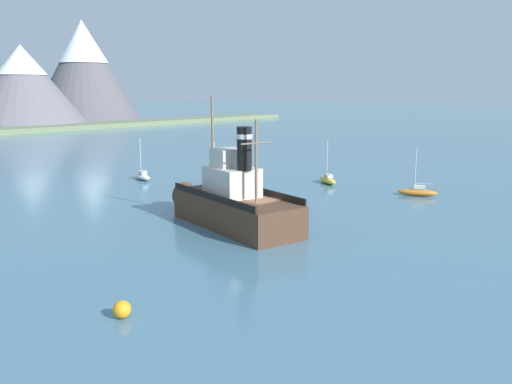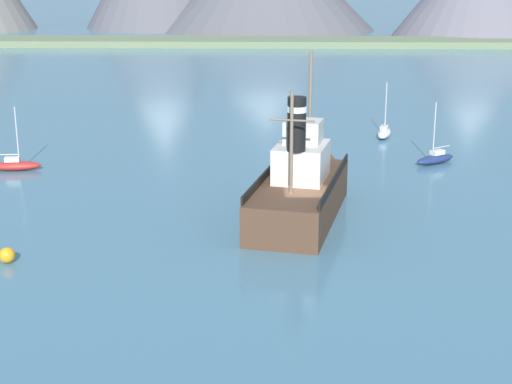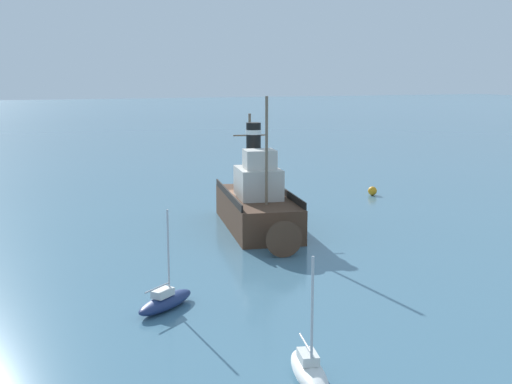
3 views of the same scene
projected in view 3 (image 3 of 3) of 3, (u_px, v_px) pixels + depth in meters
ground_plane at (242, 222)px, 49.97m from camera, size 600.00×600.00×0.00m
old_tugboat at (258, 205)px, 47.31m from camera, size 6.86×14.79×9.90m
sailboat_navy at (165, 301)px, 31.20m from camera, size 3.74×3.09×4.90m
sailboat_white at (309, 370)px, 23.77m from camera, size 2.01×3.95×4.90m
mooring_buoy at (372, 191)px, 61.41m from camera, size 0.85×0.85×0.85m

